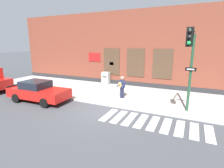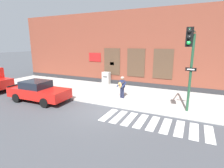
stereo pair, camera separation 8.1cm
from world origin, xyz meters
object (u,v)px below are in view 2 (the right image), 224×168
Objects in this scene: red_car at (38,91)px; busker at (122,86)px; traffic_light at (190,58)px; utility_box at (106,78)px.

busker reaches higher than red_car.
utility_box is at bearing 145.35° from traffic_light.
utility_box is at bearing 130.92° from busker.
red_car reaches higher than utility_box.
busker is at bearing 160.02° from traffic_light.
busker is at bearing -49.08° from utility_box.
red_car is at bearing -108.32° from utility_box.
traffic_light is at bearing -19.98° from busker.
traffic_light reaches higher than red_car.
red_car is at bearing -151.57° from busker.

